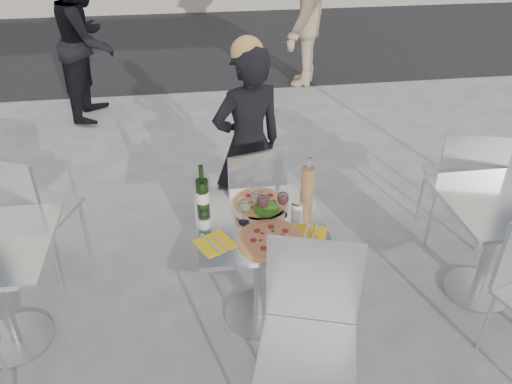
{
  "coord_description": "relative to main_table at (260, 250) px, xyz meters",
  "views": [
    {
      "loc": [
        -0.35,
        -2.27,
        2.41
      ],
      "look_at": [
        0.0,
        0.15,
        0.85
      ],
      "focal_mm": 35.0,
      "sensor_mm": 36.0,
      "label": 1
    }
  ],
  "objects": [
    {
      "name": "pedestrian_b",
      "position": [
        1.19,
        4.15,
        0.42
      ],
      "size": [
        1.14,
        1.42,
        1.92
      ],
      "primitive_type": "imported",
      "rotation": [
        0.0,
        0.0,
        4.32
      ],
      "color": "tan",
      "rests_on": "ground"
    },
    {
      "name": "wineglass_red_a",
      "position": [
        0.02,
        0.02,
        0.32
      ],
      "size": [
        0.07,
        0.07,
        0.16
      ],
      "color": "white",
      "rests_on": "main_table"
    },
    {
      "name": "wineglass_white_a",
      "position": [
        -0.09,
        -0.0,
        0.32
      ],
      "size": [
        0.07,
        0.07,
        0.16
      ],
      "color": "white",
      "rests_on": "main_table"
    },
    {
      "name": "chair_near",
      "position": [
        0.14,
        -0.65,
        0.06
      ],
      "size": [
        0.58,
        0.58,
        1.0
      ],
      "rotation": [
        0.0,
        0.0,
        -0.3
      ],
      "color": "silver",
      "rests_on": "ground"
    },
    {
      "name": "side_table_right",
      "position": [
        1.5,
        0.0,
        0.0
      ],
      "size": [
        0.72,
        0.72,
        0.75
      ],
      "color": "#B7BABF",
      "rests_on": "ground"
    },
    {
      "name": "napkin_right",
      "position": [
        0.25,
        -0.17,
        0.21
      ],
      "size": [
        0.23,
        0.23,
        0.01
      ],
      "rotation": [
        0.0,
        0.0,
        -0.38
      ],
      "color": "yellow",
      "rests_on": "main_table"
    },
    {
      "name": "sugar_shaker",
      "position": [
        0.21,
        0.01,
        0.26
      ],
      "size": [
        0.06,
        0.06,
        0.11
      ],
      "color": "white",
      "rests_on": "main_table"
    },
    {
      "name": "pedestrian_a",
      "position": [
        -1.41,
        3.47,
        0.32
      ],
      "size": [
        0.76,
        0.92,
        1.72
      ],
      "primitive_type": "imported",
      "rotation": [
        0.0,
        0.0,
        1.43
      ],
      "color": "black",
      "rests_on": "ground"
    },
    {
      "name": "main_table",
      "position": [
        0.0,
        0.0,
        0.0
      ],
      "size": [
        0.72,
        0.72,
        0.75
      ],
      "color": "#B7BABF",
      "rests_on": "ground"
    },
    {
      "name": "chair_far",
      "position": [
        0.04,
        0.63,
        -0.0
      ],
      "size": [
        0.5,
        0.51,
        0.91
      ],
      "rotation": [
        0.0,
        0.0,
        3.39
      ],
      "color": "silver",
      "rests_on": "ground"
    },
    {
      "name": "wine_bottle",
      "position": [
        -0.31,
        0.16,
        0.32
      ],
      "size": [
        0.07,
        0.08,
        0.29
      ],
      "color": "#244A1B",
      "rests_on": "main_table"
    },
    {
      "name": "napkin_left",
      "position": [
        -0.27,
        -0.17,
        0.21
      ],
      "size": [
        0.24,
        0.24,
        0.01
      ],
      "rotation": [
        0.0,
        0.0,
        0.47
      ],
      "color": "yellow",
      "rests_on": "main_table"
    },
    {
      "name": "carafe",
      "position": [
        0.31,
        0.17,
        0.33
      ],
      "size": [
        0.08,
        0.08,
        0.29
      ],
      "color": "#E4AE61",
      "rests_on": "main_table"
    },
    {
      "name": "salad_plate",
      "position": [
        0.04,
        0.05,
        0.25
      ],
      "size": [
        0.22,
        0.22,
        0.09
      ],
      "color": "white",
      "rests_on": "main_table"
    },
    {
      "name": "wineglass_red_b",
      "position": [
        0.14,
        0.04,
        0.32
      ],
      "size": [
        0.07,
        0.07,
        0.16
      ],
      "color": "white",
      "rests_on": "main_table"
    },
    {
      "name": "woman_diner",
      "position": [
        0.06,
        0.95,
        0.2
      ],
      "size": [
        0.63,
        0.51,
        1.49
      ],
      "primitive_type": "imported",
      "rotation": [
        0.0,
        0.0,
        3.46
      ],
      "color": "black",
      "rests_on": "ground"
    },
    {
      "name": "wineglass_white_b",
      "position": [
        -0.01,
        0.07,
        0.32
      ],
      "size": [
        0.07,
        0.07,
        0.16
      ],
      "color": "white",
      "rests_on": "main_table"
    },
    {
      "name": "side_chair_lfar",
      "position": [
        -1.45,
        0.56,
        0.05
      ],
      "size": [
        0.59,
        0.6,
        1.0
      ],
      "rotation": [
        0.0,
        0.0,
        2.78
      ],
      "color": "silver",
      "rests_on": "ground"
    },
    {
      "name": "street_asphalt",
      "position": [
        0.0,
        6.5,
        -0.54
      ],
      "size": [
        24.0,
        5.0,
        0.0
      ],
      "primitive_type": "cube",
      "color": "black",
      "rests_on": "ground"
    },
    {
      "name": "ground",
      "position": [
        0.0,
        0.0,
        -0.54
      ],
      "size": [
        80.0,
        80.0,
        0.0
      ],
      "primitive_type": "plane",
      "color": "slate"
    },
    {
      "name": "pizza_far",
      "position": [
        0.02,
        0.16,
        0.23
      ],
      "size": [
        0.35,
        0.35,
        0.03
      ],
      "color": "white",
      "rests_on": "main_table"
    },
    {
      "name": "side_chair_rfar",
      "position": [
        1.57,
        0.56,
        0.03
      ],
      "size": [
        0.54,
        0.55,
        0.97
      ],
      "rotation": [
        0.0,
        0.0,
        2.89
      ],
      "color": "silver",
      "rests_on": "ground"
    },
    {
      "name": "pizza_near",
      "position": [
        0.03,
        -0.19,
        0.22
      ],
      "size": [
        0.36,
        0.36,
        0.02
      ],
      "color": "#E6B659",
      "rests_on": "main_table"
    }
  ]
}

